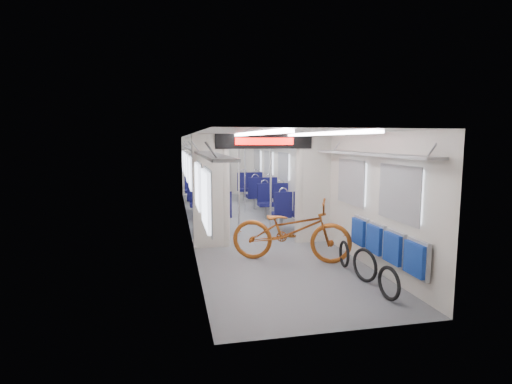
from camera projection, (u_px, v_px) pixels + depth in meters
carriage at (247, 167)px, 9.92m from camera, size 12.00×12.02×2.31m
bicycle at (291, 230)px, 7.16m from camera, size 2.27×1.52×1.13m
flip_bench at (385, 244)px, 6.18m from camera, size 0.12×2.11×0.53m
bike_hoop_a at (389, 285)px, 5.43m from camera, size 0.10×0.48×0.48m
bike_hoop_b at (365, 267)px, 6.13m from camera, size 0.19×0.52×0.53m
bike_hoop_c at (344, 255)px, 6.85m from camera, size 0.10×0.47×0.46m
seat_bay_near_left at (209, 204)px, 10.29m from camera, size 0.90×2.02×1.08m
seat_bay_near_right at (282, 204)px, 10.38m from camera, size 0.89×1.99×1.07m
seat_bay_far_left at (201, 189)px, 13.16m from camera, size 0.96×2.33×1.18m
seat_bay_far_right at (256, 188)px, 13.58m from camera, size 0.93×2.17×1.13m
stanchion_near_left at (239, 186)px, 8.95m from camera, size 0.04×0.04×2.30m
stanchion_near_right at (271, 186)px, 9.06m from camera, size 0.05×0.05×2.30m
stanchion_far_left at (225, 174)px, 12.01m from camera, size 0.05×0.05×2.30m
stanchion_far_right at (245, 175)px, 11.89m from camera, size 0.04×0.04×2.30m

